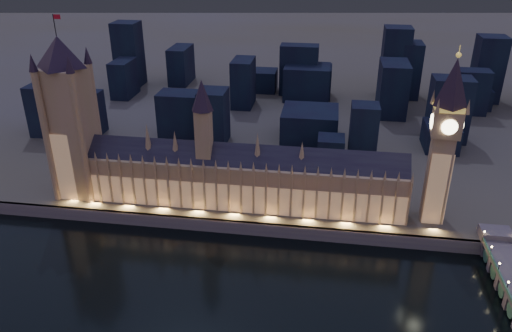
# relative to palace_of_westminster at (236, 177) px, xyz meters

# --- Properties ---
(ground_plane) EXTENTS (2000.00, 2000.00, 0.00)m
(ground_plane) POSITION_rel_palace_of_westminster_xyz_m (8.07, -61.74, -26.37)
(ground_plane) COLOR black
(ground_plane) RESTS_ON ground
(north_bank) EXTENTS (2000.00, 960.00, 8.00)m
(north_bank) POSITION_rel_palace_of_westminster_xyz_m (8.07, 458.26, -22.37)
(north_bank) COLOR brown
(north_bank) RESTS_ON ground
(embankment_wall) EXTENTS (2000.00, 2.50, 8.00)m
(embankment_wall) POSITION_rel_palace_of_westminster_xyz_m (8.07, -20.74, -22.37)
(embankment_wall) COLOR #544657
(embankment_wall) RESTS_ON ground
(palace_of_westminster) EXTENTS (202.00, 21.34, 78.00)m
(palace_of_westminster) POSITION_rel_palace_of_westminster_xyz_m (0.00, 0.00, 0.00)
(palace_of_westminster) COLOR #957F50
(palace_of_westminster) RESTS_ON north_bank
(victoria_tower) EXTENTS (31.68, 31.68, 111.83)m
(victoria_tower) POSITION_rel_palace_of_westminster_xyz_m (-101.93, 0.18, 36.92)
(victoria_tower) COLOR #957F50
(victoria_tower) RESTS_ON north_bank
(elizabeth_tower) EXTENTS (18.00, 18.00, 101.62)m
(elizabeth_tower) POSITION_rel_palace_of_westminster_xyz_m (116.07, 0.18, 38.10)
(elizabeth_tower) COLOR #957F50
(elizabeth_tower) RESTS_ON north_bank
(city_backdrop) EXTENTS (468.69, 215.63, 69.07)m
(city_backdrop) POSITION_rel_palace_of_westminster_xyz_m (45.02, 184.86, 3.37)
(city_backdrop) COLOR black
(city_backdrop) RESTS_ON north_bank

